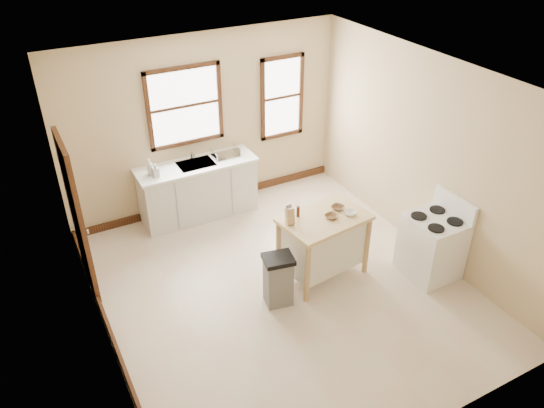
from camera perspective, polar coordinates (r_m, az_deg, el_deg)
The scene contains 23 objects.
floor at distance 7.12m, azimuth 1.14°, elevation -8.99°, with size 5.00×5.00×0.00m, color beige.
ceiling at distance 5.71m, azimuth 1.44°, elevation 12.83°, with size 5.00×5.00×0.00m, color white.
wall_back at distance 8.33m, azimuth -7.25°, elevation 8.55°, with size 4.50×0.04×2.80m, color tan.
wall_left at distance 5.72m, azimuth -18.87°, elevation -4.82°, with size 0.04×5.00×2.80m, color tan.
wall_right at distance 7.53m, azimuth 16.43°, elevation 4.84°, with size 0.04×5.00×2.80m, color tan.
window_main at distance 8.09m, azimuth -9.36°, elevation 10.34°, with size 1.17×0.06×1.22m, color #33170E, non-canonical shape.
window_side at distance 8.77m, azimuth 1.07°, elevation 11.41°, with size 0.77×0.06×1.37m, color #33170E, non-canonical shape.
door_left at distance 7.01m, azimuth -20.23°, elevation -1.35°, with size 0.06×0.90×2.10m, color #33170E.
baseboard_back at distance 8.92m, azimuth -6.60°, elevation 0.55°, with size 4.50×0.04×0.12m, color #33170E.
baseboard_left at distance 6.58m, azimuth -16.56°, elevation -14.19°, with size 0.04×5.00×0.12m, color #33170E.
sink_counter at distance 8.41m, azimuth -7.95°, elevation 1.54°, with size 1.86×0.62×0.92m, color beige, non-canonical shape.
faucet at distance 8.29m, azimuth -8.69°, elevation 5.50°, with size 0.03×0.03×0.22m, color silver.
soap_bottle_a at distance 7.94m, azimuth -13.00°, elevation 3.90°, with size 0.10×0.10×0.25m, color #B2B2B2.
soap_bottle_b at distance 7.89m, azimuth -12.39°, elevation 3.61°, with size 0.09×0.09×0.20m, color #B2B2B2.
dish_rack at distance 8.35m, azimuth -5.05°, elevation 5.50°, with size 0.42×0.32×0.11m, color silver, non-canonical shape.
kitchen_island at distance 7.11m, azimuth 5.51°, elevation -4.53°, with size 1.12×0.71×0.92m, color #F2DA8E, non-canonical shape.
knife_block at distance 6.65m, azimuth 1.93°, elevation -1.35°, with size 0.10×0.10×0.20m, color tan, non-canonical shape.
pepper_grinder at distance 6.80m, azimuth 2.82°, elevation -0.81°, with size 0.04×0.04×0.15m, color #401C11.
bowl_a at distance 6.84m, azimuth 6.40°, elevation -1.34°, with size 0.16×0.16×0.04m, color brown.
bowl_b at distance 7.03m, azimuth 7.10°, elevation -0.39°, with size 0.17×0.17×0.04m, color brown.
bowl_c at distance 6.92m, azimuth 8.44°, elevation -0.98°, with size 0.16×0.16×0.05m, color white.
trash_bin at distance 6.69m, azimuth 0.67°, elevation -8.17°, with size 0.37×0.31×0.71m, color slate, non-canonical shape.
gas_stove at distance 7.35m, azimuth 16.93°, elevation -3.54°, with size 0.70×0.70×1.14m, color white, non-canonical shape.
Camera 1 is at (-2.67, -4.69, 4.65)m, focal length 35.00 mm.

